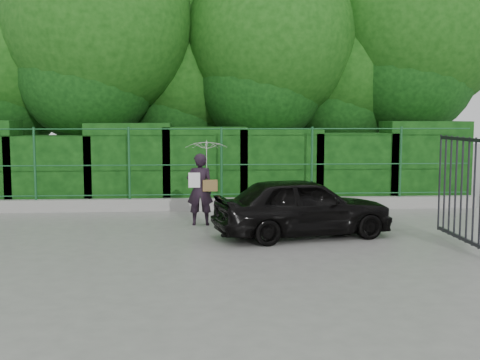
{
  "coord_description": "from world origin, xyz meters",
  "views": [
    {
      "loc": [
        -0.19,
        -10.55,
        2.36
      ],
      "look_at": [
        0.64,
        1.3,
        1.1
      ],
      "focal_mm": 45.0,
      "sensor_mm": 36.0,
      "label": 1
    }
  ],
  "objects": [
    {
      "name": "kerb",
      "position": [
        0.0,
        4.5,
        0.15
      ],
      "size": [
        14.0,
        0.25,
        0.3
      ],
      "primitive_type": "cube",
      "color": "#9E9E99",
      "rests_on": "ground"
    },
    {
      "name": "gate",
      "position": [
        4.6,
        -0.72,
        1.19
      ],
      "size": [
        0.22,
        2.33,
        2.36
      ],
      "color": "#25252C",
      "rests_on": "ground"
    },
    {
      "name": "hedge",
      "position": [
        -0.02,
        5.5,
        1.04
      ],
      "size": [
        14.2,
        1.2,
        2.25
      ],
      "color": "black",
      "rests_on": "ground"
    },
    {
      "name": "trees",
      "position": [
        1.14,
        7.74,
        4.62
      ],
      "size": [
        17.1,
        6.15,
        8.08
      ],
      "color": "black",
      "rests_on": "ground"
    },
    {
      "name": "fence",
      "position": [
        0.22,
        4.5,
        1.2
      ],
      "size": [
        14.13,
        0.06,
        1.8
      ],
      "color": "#1A542A",
      "rests_on": "kerb"
    },
    {
      "name": "woman",
      "position": [
        -0.05,
        2.46,
        1.22
      ],
      "size": [
        0.92,
        0.94,
        1.85
      ],
      "color": "black",
      "rests_on": "ground"
    },
    {
      "name": "car",
      "position": [
        1.86,
        1.0,
        0.6
      ],
      "size": [
        3.72,
        2.15,
        1.19
      ],
      "primitive_type": "imported",
      "rotation": [
        0.0,
        0.0,
        1.79
      ],
      "color": "black",
      "rests_on": "ground"
    },
    {
      "name": "ground",
      "position": [
        0.0,
        0.0,
        0.0
      ],
      "size": [
        80.0,
        80.0,
        0.0
      ],
      "primitive_type": "plane",
      "color": "gray"
    }
  ]
}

